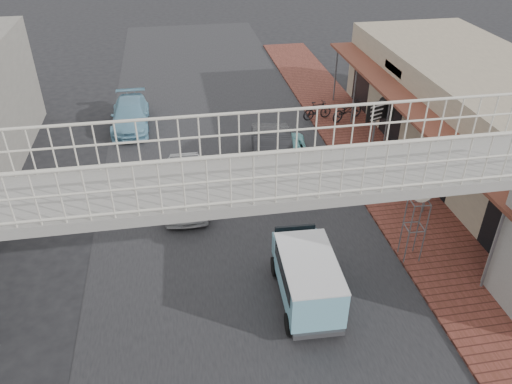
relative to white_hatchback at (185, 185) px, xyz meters
name	(u,v)px	position (x,y,z in m)	size (l,w,h in m)	color
ground	(242,251)	(1.67, -3.38, -0.72)	(120.00, 120.00, 0.00)	black
road_strip	(242,251)	(1.67, -3.38, -0.71)	(10.00, 60.00, 0.01)	black
sidewalk	(390,186)	(8.17, -0.38, -0.67)	(3.00, 40.00, 0.10)	brown
shophouse_row	(490,123)	(12.64, 0.62, 1.29)	(7.20, 18.00, 4.00)	gray
footbridge	(265,253)	(1.67, -7.38, 2.46)	(16.40, 2.40, 6.34)	gray
white_hatchback	(185,185)	(0.00, 0.00, 0.00)	(1.69, 4.20, 1.43)	silver
dark_sedan	(272,153)	(3.75, 1.88, 0.05)	(1.61, 4.63, 1.52)	black
angkot_curb	(285,152)	(4.37, 2.12, -0.11)	(2.01, 4.37, 1.21)	#7DD4D8
angkot_far	(130,115)	(-2.33, 7.23, -0.09)	(1.76, 4.32, 1.25)	#70A7C2
angkot_van	(307,273)	(3.17, -5.97, 0.35)	(1.70, 3.50, 1.68)	black
motorcycle_near	(347,110)	(8.45, 6.01, -0.10)	(0.68, 1.95, 1.02)	black
motorcycle_far	(317,110)	(6.97, 6.31, -0.14)	(0.45, 1.59, 0.96)	black
street_clock	(421,195)	(6.97, -4.70, 1.78)	(0.72, 0.59, 2.89)	#59595B
arrow_sign	(389,108)	(8.75, 1.97, 1.67)	(1.71, 1.15, 2.83)	#59595B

